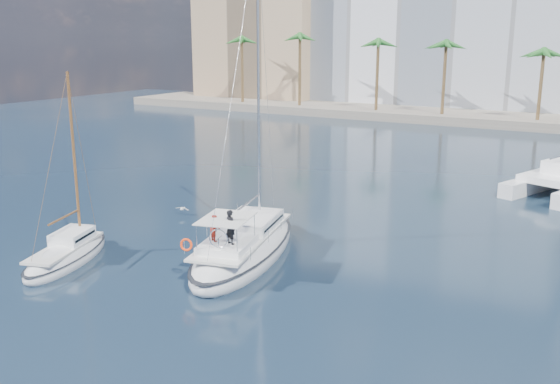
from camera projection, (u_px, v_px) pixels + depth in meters
The scene contains 9 objects.
ground at pixel (264, 249), 34.56m from camera, with size 160.00×160.00×0.00m, color black.
quay at pixel (496, 118), 85.59m from camera, with size 120.00×14.00×1.20m, color gray.
building_modern at pixel (441, 20), 98.27m from camera, with size 42.00×16.00×28.00m, color white.
building_tan_left at pixel (266, 39), 110.26m from camera, with size 22.00×14.00×22.00m, color tan.
palm_left at pixel (269, 45), 96.47m from camera, with size 3.60×3.60×12.30m.
palm_centre at pixel (496, 46), 79.90m from camera, with size 3.60×3.60×12.30m.
main_sloop at pixel (245, 248), 33.18m from camera, with size 6.55×12.57×17.82m.
small_sloop at pixel (67, 255), 32.52m from camera, with size 4.38×7.53×10.33m.
seagull at pixel (182, 209), 41.00m from camera, with size 1.07×0.46×0.20m.
Camera 1 is at (17.21, -27.89, 11.45)m, focal length 40.00 mm.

